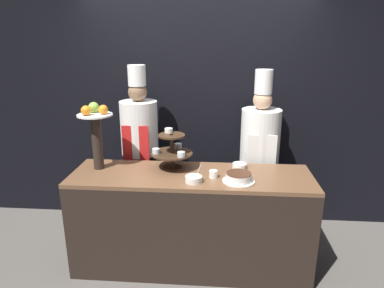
# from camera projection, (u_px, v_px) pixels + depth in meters

# --- Properties ---
(ground_plane) EXTENTS (14.00, 14.00, 0.00)m
(ground_plane) POSITION_uv_depth(u_px,v_px,m) (188.00, 285.00, 3.01)
(ground_plane) COLOR #5B5651
(wall_back) EXTENTS (10.00, 0.06, 2.80)m
(wall_back) POSITION_uv_depth(u_px,v_px,m) (198.00, 102.00, 3.82)
(wall_back) COLOR black
(wall_back) RESTS_ON ground_plane
(buffet_counter) EXTENTS (2.14, 0.64, 0.92)m
(buffet_counter) POSITION_uv_depth(u_px,v_px,m) (191.00, 220.00, 3.18)
(buffet_counter) COLOR black
(buffet_counter) RESTS_ON ground_plane
(tiered_stand) EXTENTS (0.38, 0.38, 0.37)m
(tiered_stand) POSITION_uv_depth(u_px,v_px,m) (172.00, 150.00, 3.12)
(tiered_stand) COLOR #3D2819
(tiered_stand) RESTS_ON buffet_counter
(fruit_pedestal) EXTENTS (0.31, 0.31, 0.61)m
(fruit_pedestal) POSITION_uv_depth(u_px,v_px,m) (96.00, 129.00, 3.07)
(fruit_pedestal) COLOR #2D231E
(fruit_pedestal) RESTS_ON buffet_counter
(cake_round) EXTENTS (0.27, 0.27, 0.08)m
(cake_round) POSITION_uv_depth(u_px,v_px,m) (239.00, 177.00, 2.88)
(cake_round) COLOR white
(cake_round) RESTS_ON buffet_counter
(cup_white) EXTENTS (0.07, 0.07, 0.07)m
(cup_white) POSITION_uv_depth(u_px,v_px,m) (213.00, 174.00, 2.96)
(cup_white) COLOR white
(cup_white) RESTS_ON buffet_counter
(serving_bowl_near) EXTENTS (0.14, 0.14, 0.15)m
(serving_bowl_near) POSITION_uv_depth(u_px,v_px,m) (194.00, 179.00, 2.87)
(serving_bowl_near) COLOR white
(serving_bowl_near) RESTS_ON buffet_counter
(serving_bowl_far) EXTENTS (0.13, 0.13, 0.15)m
(serving_bowl_far) POSITION_uv_depth(u_px,v_px,m) (239.00, 166.00, 3.16)
(serving_bowl_far) COLOR white
(serving_bowl_far) RESTS_ON buffet_counter
(chef_left) EXTENTS (0.39, 0.39, 1.83)m
(chef_left) POSITION_uv_depth(u_px,v_px,m) (140.00, 144.00, 3.61)
(chef_left) COLOR #28282D
(chef_left) RESTS_ON ground_plane
(chef_center_left) EXTENTS (0.40, 0.40, 1.79)m
(chef_center_left) POSITION_uv_depth(u_px,v_px,m) (259.00, 151.00, 3.53)
(chef_center_left) COLOR black
(chef_center_left) RESTS_ON ground_plane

